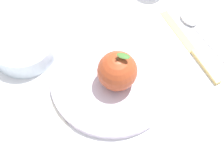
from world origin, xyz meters
TOP-DOWN VIEW (x-y plane):
  - ground_plane at (0.00, 0.00)m, footprint 2.40×2.40m
  - dinner_plate at (-0.04, 0.01)m, footprint 0.24×0.24m
  - apple at (-0.03, 0.00)m, footprint 0.08×0.08m
  - side_bowl at (-0.20, 0.12)m, footprint 0.13×0.13m
  - knife at (0.15, 0.04)m, footprint 0.06×0.21m
  - spoon at (0.17, 0.11)m, footprint 0.07×0.17m
  - linen_napkin at (-0.18, -0.08)m, footprint 0.16×0.20m

SIDE VIEW (x-z plane):
  - ground_plane at x=0.00m, z-range 0.00..0.00m
  - linen_napkin at x=-0.18m, z-range 0.00..0.00m
  - knife at x=0.15m, z-range 0.00..0.01m
  - spoon at x=0.17m, z-range 0.00..0.01m
  - dinner_plate at x=-0.04m, z-range 0.00..0.02m
  - side_bowl at x=-0.20m, z-range 0.00..0.05m
  - apple at x=-0.03m, z-range 0.01..0.10m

